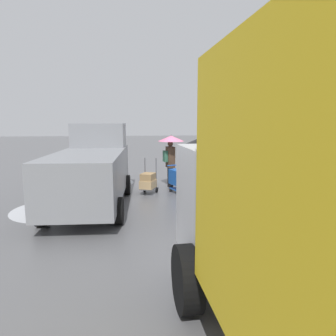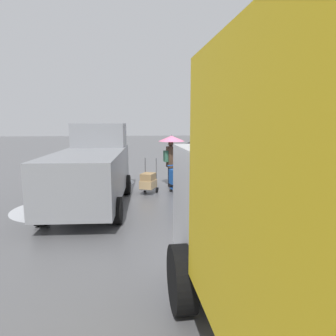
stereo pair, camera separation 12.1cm
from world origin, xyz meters
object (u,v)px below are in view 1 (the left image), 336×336
Objects in this scene: hand_dolly_boxes at (148,181)px; street_lamp at (312,131)px; pedestrian_white_side at (170,149)px; cargo_van_parked_right at (92,169)px; pedestrian_pink_side at (220,150)px; pedestrian_black_side at (198,155)px; shopping_cart_vendor at (179,178)px.

street_lamp reaches higher than hand_dolly_boxes.
pedestrian_white_side is (-0.97, -1.02, 1.10)m from hand_dolly_boxes.
hand_dolly_boxes is 0.34× the size of street_lamp.
pedestrian_pink_side is (-4.60, -1.38, 0.41)m from cargo_van_parked_right.
cargo_van_parked_right is 2.53× the size of pedestrian_black_side.
hand_dolly_boxes is at bearing 46.47° from pedestrian_white_side.
shopping_cart_vendor is (-3.01, -1.28, -0.61)m from cargo_van_parked_right.
hand_dolly_boxes is (1.17, 0.04, -0.09)m from shopping_cart_vendor.
pedestrian_pink_side is 0.56× the size of street_lamp.
pedestrian_black_side is (-3.44, -0.03, 0.39)m from cargo_van_parked_right.
pedestrian_black_side is 1.00× the size of pedestrian_white_side.
cargo_van_parked_right is 2.53× the size of pedestrian_pink_side.
pedestrian_white_side is at bearing -141.22° from cargo_van_parked_right.
pedestrian_white_side is at bearing -36.04° from street_lamp.
street_lamp is (-2.32, 2.11, 0.79)m from pedestrian_pink_side.
shopping_cart_vendor is 0.77× the size of hand_dolly_boxes.
pedestrian_black_side is at bearing -12.32° from street_lamp.
street_lamp reaches higher than shopping_cart_vendor.
pedestrian_black_side is at bearing -179.45° from cargo_van_parked_right.
pedestrian_white_side is (0.63, -2.23, 0.00)m from pedestrian_black_side.
hand_dolly_boxes is at bearing -146.08° from cargo_van_parked_right.
pedestrian_white_side reaches higher than shopping_cart_vendor.
pedestrian_pink_side reaches higher than hand_dolly_boxes.
street_lamp reaches higher than pedestrian_black_side.
cargo_van_parked_right reaches higher than pedestrian_pink_side.
pedestrian_black_side is at bearing 142.98° from hand_dolly_boxes.
pedestrian_pink_side is at bearing -163.25° from cargo_van_parked_right.
pedestrian_white_side is at bearing -78.59° from shopping_cart_vendor.
cargo_van_parked_right reaches higher than pedestrian_white_side.
cargo_van_parked_right is 3.33m from shopping_cart_vendor.
shopping_cart_vendor is 1.89m from pedestrian_pink_side.
shopping_cart_vendor is 0.47× the size of pedestrian_pink_side.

